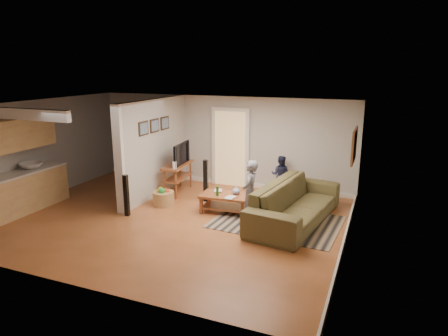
{
  "coord_description": "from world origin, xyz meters",
  "views": [
    {
      "loc": [
        4.23,
        -7.27,
        3.3
      ],
      "look_at": [
        1.01,
        0.7,
        1.1
      ],
      "focal_mm": 32.0,
      "sensor_mm": 36.0,
      "label": 1
    }
  ],
  "objects_px": {
    "speaker_left": "(126,195)",
    "child": "(250,222)",
    "toy_basket": "(163,198)",
    "coffee_table": "(226,198)",
    "toddler": "(280,193)",
    "tv_console": "(178,167)",
    "speaker_right": "(206,181)",
    "sofa": "(294,221)"
  },
  "relations": [
    {
      "from": "tv_console",
      "to": "coffee_table",
      "type": "bearing_deg",
      "value": -34.38
    },
    {
      "from": "tv_console",
      "to": "speaker_left",
      "type": "height_order",
      "value": "tv_console"
    },
    {
      "from": "speaker_right",
      "to": "child",
      "type": "bearing_deg",
      "value": -40.71
    },
    {
      "from": "tv_console",
      "to": "speaker_left",
      "type": "relative_size",
      "value": 1.34
    },
    {
      "from": "speaker_left",
      "to": "child",
      "type": "bearing_deg",
      "value": 9.44
    },
    {
      "from": "sofa",
      "to": "toddler",
      "type": "distance_m",
      "value": 1.98
    },
    {
      "from": "coffee_table",
      "to": "tv_console",
      "type": "bearing_deg",
      "value": 151.84
    },
    {
      "from": "child",
      "to": "toddler",
      "type": "distance_m",
      "value": 2.23
    },
    {
      "from": "tv_console",
      "to": "toy_basket",
      "type": "distance_m",
      "value": 1.16
    },
    {
      "from": "toy_basket",
      "to": "toddler",
      "type": "xyz_separation_m",
      "value": [
        2.41,
        1.96,
        -0.19
      ]
    },
    {
      "from": "coffee_table",
      "to": "speaker_left",
      "type": "relative_size",
      "value": 1.2
    },
    {
      "from": "speaker_right",
      "to": "sofa",
      "type": "bearing_deg",
      "value": -20.71
    },
    {
      "from": "sofa",
      "to": "tv_console",
      "type": "relative_size",
      "value": 2.3
    },
    {
      "from": "speaker_right",
      "to": "child",
      "type": "height_order",
      "value": "speaker_right"
    },
    {
      "from": "speaker_left",
      "to": "toddler",
      "type": "relative_size",
      "value": 0.93
    },
    {
      "from": "tv_console",
      "to": "toy_basket",
      "type": "bearing_deg",
      "value": -88.77
    },
    {
      "from": "coffee_table",
      "to": "child",
      "type": "bearing_deg",
      "value": -27.83
    },
    {
      "from": "tv_console",
      "to": "speaker_right",
      "type": "height_order",
      "value": "tv_console"
    },
    {
      "from": "toddler",
      "to": "coffee_table",
      "type": "bearing_deg",
      "value": 64.77
    },
    {
      "from": "toddler",
      "to": "toy_basket",
      "type": "bearing_deg",
      "value": 37.61
    },
    {
      "from": "speaker_left",
      "to": "toddler",
      "type": "bearing_deg",
      "value": 41.5
    },
    {
      "from": "toy_basket",
      "to": "sofa",
      "type": "bearing_deg",
      "value": 2.61
    },
    {
      "from": "speaker_left",
      "to": "toy_basket",
      "type": "distance_m",
      "value": 1.05
    },
    {
      "from": "sofa",
      "to": "coffee_table",
      "type": "xyz_separation_m",
      "value": [
        -1.6,
        -0.04,
        0.34
      ]
    },
    {
      "from": "coffee_table",
      "to": "speaker_left",
      "type": "distance_m",
      "value": 2.25
    },
    {
      "from": "toy_basket",
      "to": "child",
      "type": "xyz_separation_m",
      "value": [
        2.3,
        -0.26,
        -0.19
      ]
    },
    {
      "from": "sofa",
      "to": "toddler",
      "type": "bearing_deg",
      "value": 32.06
    },
    {
      "from": "sofa",
      "to": "coffee_table",
      "type": "bearing_deg",
      "value": 99.84
    },
    {
      "from": "coffee_table",
      "to": "toy_basket",
      "type": "relative_size",
      "value": 2.2
    },
    {
      "from": "child",
      "to": "tv_console",
      "type": "bearing_deg",
      "value": -121.73
    },
    {
      "from": "toy_basket",
      "to": "speaker_right",
      "type": "bearing_deg",
      "value": 38.39
    },
    {
      "from": "speaker_left",
      "to": "child",
      "type": "relative_size",
      "value": 0.69
    },
    {
      "from": "speaker_left",
      "to": "toddler",
      "type": "height_order",
      "value": "speaker_left"
    },
    {
      "from": "sofa",
      "to": "toy_basket",
      "type": "xyz_separation_m",
      "value": [
        -3.2,
        -0.15,
        0.19
      ]
    },
    {
      "from": "child",
      "to": "coffee_table",
      "type": "bearing_deg",
      "value": -121.5
    },
    {
      "from": "sofa",
      "to": "tv_console",
      "type": "height_order",
      "value": "tv_console"
    },
    {
      "from": "sofa",
      "to": "speaker_left",
      "type": "height_order",
      "value": "speaker_left"
    },
    {
      "from": "sofa",
      "to": "toddler",
      "type": "xyz_separation_m",
      "value": [
        -0.79,
        1.82,
        0.0
      ]
    },
    {
      "from": "tv_console",
      "to": "sofa",
      "type": "bearing_deg",
      "value": -21.14
    },
    {
      "from": "tv_console",
      "to": "toy_basket",
      "type": "relative_size",
      "value": 2.46
    },
    {
      "from": "tv_console",
      "to": "toddler",
      "type": "relative_size",
      "value": 1.24
    },
    {
      "from": "speaker_right",
      "to": "toy_basket",
      "type": "bearing_deg",
      "value": -149.99
    }
  ]
}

